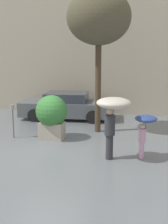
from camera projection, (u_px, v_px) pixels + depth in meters
ground_plane at (50, 152)px, 9.21m from camera, size 40.00×40.00×0.00m
building_facade at (90, 57)px, 14.79m from camera, size 18.00×0.30×6.00m
planter_box at (52, 114)px, 10.45m from camera, size 1.18×1.18×1.66m
person_adult at (113, 110)px, 8.21m from camera, size 1.00×1.00×1.93m
person_child at (145, 125)px, 8.42m from camera, size 0.65×0.65×1.37m
parked_car_near at (67, 106)px, 13.86m from camera, size 4.62×2.32×1.28m
street_tree at (99, 18)px, 10.68m from camera, size 2.48×2.48×5.58m
parking_meter at (13, 114)px, 10.56m from camera, size 0.14×0.14×1.29m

